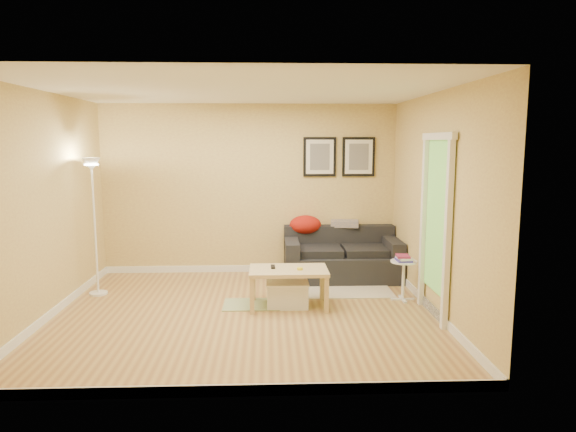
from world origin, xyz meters
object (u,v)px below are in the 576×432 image
object	(u,v)px
storage_bin	(287,294)
floor_lamp	(95,231)
sofa	(342,254)
side_table	(403,280)
coffee_table	(289,288)
book_stack	(404,258)

from	to	relation	value
storage_bin	floor_lamp	world-z (taller)	floor_lamp
sofa	side_table	size ratio (longest dim) A/B	3.27
sofa	coffee_table	bearing A→B (deg)	-123.50
storage_bin	book_stack	world-z (taller)	book_stack
coffee_table	side_table	world-z (taller)	side_table
side_table	storage_bin	bearing A→B (deg)	-172.66
sofa	coffee_table	world-z (taller)	sofa
sofa	book_stack	xyz separation A→B (m)	(0.64, -1.08, 0.18)
sofa	book_stack	bearing A→B (deg)	-59.54
sofa	side_table	distance (m)	1.26
side_table	book_stack	distance (m)	0.30
storage_bin	side_table	xyz separation A→B (m)	(1.50, 0.19, 0.10)
coffee_table	floor_lamp	world-z (taller)	floor_lamp
side_table	coffee_table	bearing A→B (deg)	-172.22
book_stack	floor_lamp	bearing A→B (deg)	164.46
coffee_table	book_stack	size ratio (longest dim) A/B	4.02
coffee_table	side_table	xyz separation A→B (m)	(1.49, 0.20, 0.02)
sofa	coffee_table	xyz separation A→B (m)	(-0.85, -1.28, -0.13)
sofa	book_stack	world-z (taller)	sofa
sofa	floor_lamp	size ratio (longest dim) A/B	0.93
sofa	floor_lamp	world-z (taller)	floor_lamp
side_table	book_stack	world-z (taller)	book_stack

